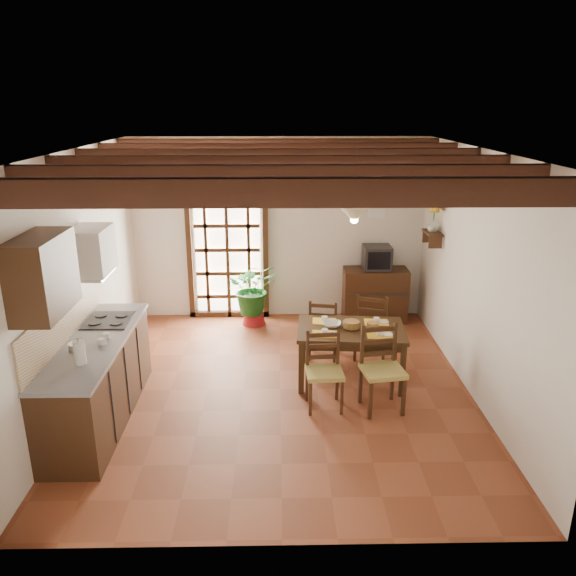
{
  "coord_description": "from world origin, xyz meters",
  "views": [
    {
      "loc": [
        -0.02,
        -6.01,
        3.3
      ],
      "look_at": [
        0.1,
        0.4,
        1.15
      ],
      "focal_mm": 35.0,
      "sensor_mm": 36.0,
      "label": 1
    }
  ],
  "objects_px": {
    "pendant_lamp": "(354,213)",
    "dining_table": "(351,335)",
    "chair_near_right": "(381,384)",
    "potted_plant": "(253,289)",
    "chair_far_left": "(323,339)",
    "crt_tv": "(377,257)",
    "chair_near_left": "(324,385)",
    "sideboard": "(375,295)",
    "kitchen_counter": "(98,379)",
    "chair_far_right": "(371,338)"
  },
  "relations": [
    {
      "from": "chair_near_left",
      "to": "chair_near_right",
      "type": "height_order",
      "value": "chair_near_right"
    },
    {
      "from": "sideboard",
      "to": "pendant_lamp",
      "type": "height_order",
      "value": "pendant_lamp"
    },
    {
      "from": "pendant_lamp",
      "to": "dining_table",
      "type": "bearing_deg",
      "value": -90.0
    },
    {
      "from": "chair_near_left",
      "to": "chair_far_right",
      "type": "distance_m",
      "value": 1.46
    },
    {
      "from": "chair_far_left",
      "to": "dining_table",
      "type": "bearing_deg",
      "value": 122.67
    },
    {
      "from": "chair_far_right",
      "to": "potted_plant",
      "type": "relative_size",
      "value": 0.45
    },
    {
      "from": "kitchen_counter",
      "to": "potted_plant",
      "type": "bearing_deg",
      "value": 59.89
    },
    {
      "from": "chair_far_left",
      "to": "crt_tv",
      "type": "height_order",
      "value": "crt_tv"
    },
    {
      "from": "chair_near_right",
      "to": "chair_far_left",
      "type": "bearing_deg",
      "value": 102.3
    },
    {
      "from": "chair_far_right",
      "to": "sideboard",
      "type": "height_order",
      "value": "chair_far_right"
    },
    {
      "from": "kitchen_counter",
      "to": "potted_plant",
      "type": "height_order",
      "value": "potted_plant"
    },
    {
      "from": "chair_near_left",
      "to": "chair_far_left",
      "type": "height_order",
      "value": "chair_near_left"
    },
    {
      "from": "sideboard",
      "to": "pendant_lamp",
      "type": "distance_m",
      "value": 2.61
    },
    {
      "from": "chair_far_right",
      "to": "crt_tv",
      "type": "bearing_deg",
      "value": -83.27
    },
    {
      "from": "chair_far_right",
      "to": "potted_plant",
      "type": "height_order",
      "value": "potted_plant"
    },
    {
      "from": "chair_near_right",
      "to": "crt_tv",
      "type": "bearing_deg",
      "value": 72.78
    },
    {
      "from": "crt_tv",
      "to": "kitchen_counter",
      "type": "bearing_deg",
      "value": -141.15
    },
    {
      "from": "chair_far_left",
      "to": "sideboard",
      "type": "distance_m",
      "value": 1.62
    },
    {
      "from": "chair_far_left",
      "to": "crt_tv",
      "type": "xyz_separation_m",
      "value": [
        0.91,
        1.32,
        0.76
      ]
    },
    {
      "from": "dining_table",
      "to": "sideboard",
      "type": "bearing_deg",
      "value": 76.77
    },
    {
      "from": "kitchen_counter",
      "to": "chair_near_right",
      "type": "xyz_separation_m",
      "value": [
        3.08,
        0.14,
        -0.17
      ]
    },
    {
      "from": "kitchen_counter",
      "to": "dining_table",
      "type": "height_order",
      "value": "kitchen_counter"
    },
    {
      "from": "chair_far_right",
      "to": "sideboard",
      "type": "distance_m",
      "value": 1.41
    },
    {
      "from": "chair_near_right",
      "to": "potted_plant",
      "type": "distance_m",
      "value": 2.98
    },
    {
      "from": "crt_tv",
      "to": "pendant_lamp",
      "type": "distance_m",
      "value": 2.26
    },
    {
      "from": "sideboard",
      "to": "pendant_lamp",
      "type": "xyz_separation_m",
      "value": [
        -0.63,
        -1.91,
        1.66
      ]
    },
    {
      "from": "chair_far_left",
      "to": "crt_tv",
      "type": "bearing_deg",
      "value": -113.59
    },
    {
      "from": "crt_tv",
      "to": "potted_plant",
      "type": "distance_m",
      "value": 1.95
    },
    {
      "from": "chair_near_right",
      "to": "potted_plant",
      "type": "height_order",
      "value": "potted_plant"
    },
    {
      "from": "chair_near_right",
      "to": "pendant_lamp",
      "type": "distance_m",
      "value": 1.96
    },
    {
      "from": "chair_near_right",
      "to": "pendant_lamp",
      "type": "height_order",
      "value": "pendant_lamp"
    },
    {
      "from": "potted_plant",
      "to": "chair_far_left",
      "type": "bearing_deg",
      "value": -50.5
    },
    {
      "from": "potted_plant",
      "to": "chair_near_left",
      "type": "bearing_deg",
      "value": -70.51
    },
    {
      "from": "chair_near_right",
      "to": "chair_far_left",
      "type": "distance_m",
      "value": 1.46
    },
    {
      "from": "chair_near_left",
      "to": "potted_plant",
      "type": "height_order",
      "value": "potted_plant"
    },
    {
      "from": "chair_far_left",
      "to": "pendant_lamp",
      "type": "xyz_separation_m",
      "value": [
        0.27,
        -0.58,
        1.81
      ]
    },
    {
      "from": "chair_near_right",
      "to": "potted_plant",
      "type": "bearing_deg",
      "value": 111.45
    },
    {
      "from": "dining_table",
      "to": "potted_plant",
      "type": "height_order",
      "value": "potted_plant"
    },
    {
      "from": "chair_near_left",
      "to": "crt_tv",
      "type": "height_order",
      "value": "crt_tv"
    },
    {
      "from": "chair_far_left",
      "to": "crt_tv",
      "type": "relative_size",
      "value": 1.99
    },
    {
      "from": "chair_far_right",
      "to": "crt_tv",
      "type": "xyz_separation_m",
      "value": [
        0.27,
        1.37,
        0.73
      ]
    },
    {
      "from": "chair_near_left",
      "to": "chair_near_right",
      "type": "distance_m",
      "value": 0.64
    },
    {
      "from": "sideboard",
      "to": "pendant_lamp",
      "type": "bearing_deg",
      "value": -107.87
    },
    {
      "from": "chair_near_left",
      "to": "chair_far_left",
      "type": "bearing_deg",
      "value": 82.34
    },
    {
      "from": "sideboard",
      "to": "crt_tv",
      "type": "distance_m",
      "value": 0.61
    },
    {
      "from": "sideboard",
      "to": "kitchen_counter",
      "type": "bearing_deg",
      "value": -140.15
    },
    {
      "from": "chair_near_left",
      "to": "pendant_lamp",
      "type": "xyz_separation_m",
      "value": [
        0.37,
        0.73,
        1.8
      ]
    },
    {
      "from": "crt_tv",
      "to": "potted_plant",
      "type": "bearing_deg",
      "value": -176.45
    },
    {
      "from": "dining_table",
      "to": "chair_far_right",
      "type": "distance_m",
      "value": 0.79
    },
    {
      "from": "crt_tv",
      "to": "potted_plant",
      "type": "height_order",
      "value": "potted_plant"
    }
  ]
}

